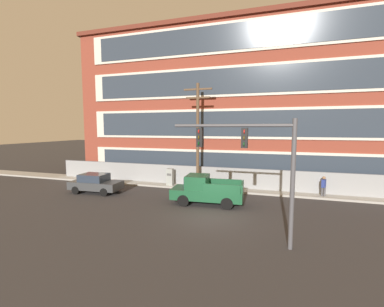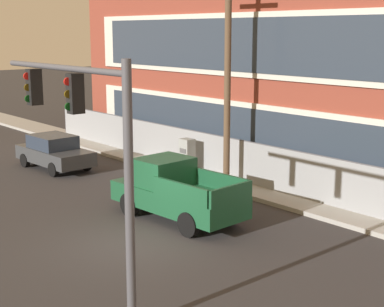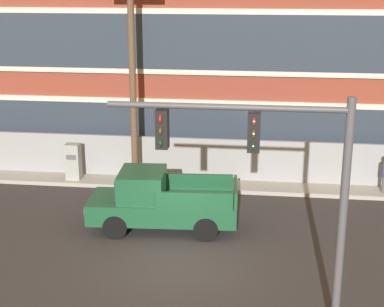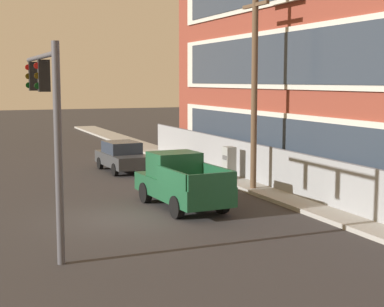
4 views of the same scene
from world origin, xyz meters
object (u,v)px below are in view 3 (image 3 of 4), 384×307
at_px(utility_pole_near_corner, 132,64).
at_px(electrical_cabinet, 73,163).
at_px(traffic_signal_mast, 274,167).
at_px(pickup_truck_dark_green, 160,202).

bearing_deg(utility_pole_near_corner, electrical_cabinet, 177.14).
bearing_deg(electrical_cabinet, traffic_signal_mast, -49.92).
relative_size(traffic_signal_mast, pickup_truck_dark_green, 1.13).
xyz_separation_m(traffic_signal_mast, electrical_cabinet, (-8.02, 9.53, -3.24)).
distance_m(pickup_truck_dark_green, utility_pole_near_corner, 5.96).
distance_m(traffic_signal_mast, electrical_cabinet, 12.87).
xyz_separation_m(pickup_truck_dark_green, electrical_cabinet, (-4.37, 4.14, -0.12)).
bearing_deg(traffic_signal_mast, utility_pole_near_corner, 119.82).
distance_m(pickup_truck_dark_green, electrical_cabinet, 6.02).
bearing_deg(utility_pole_near_corner, traffic_signal_mast, -60.18).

